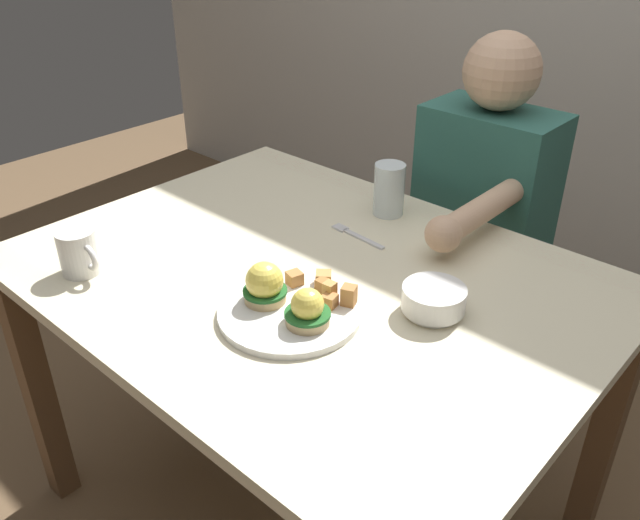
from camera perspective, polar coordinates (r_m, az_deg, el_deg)
The scene contains 8 objects.
ground_plane at distance 1.85m, azimuth -0.82°, elevation -20.98°, with size 6.00×6.00×0.00m, color brown.
dining_table at distance 1.41m, azimuth -1.01°, elevation -4.67°, with size 1.20×0.90×0.74m.
eggs_benedict_plate at distance 1.21m, azimuth -2.78°, elevation -3.79°, with size 0.27×0.27×0.09m.
fruit_bowl at distance 1.23m, azimuth 9.94°, elevation -3.44°, with size 0.12×0.12×0.05m.
coffee_mug at distance 1.41m, azimuth -20.36°, elevation 0.77°, with size 0.11×0.08×0.09m.
fork at distance 1.49m, azimuth 3.11°, elevation 2.19°, with size 0.16×0.03×0.00m.
water_glass_near at distance 1.58m, azimuth 6.05°, elevation 5.89°, with size 0.07×0.07×0.13m.
diner_person at distance 1.80m, azimuth 13.60°, elevation 3.29°, with size 0.34×0.54×1.14m.
Camera 1 is at (0.80, -0.84, 1.44)m, focal length 36.53 mm.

